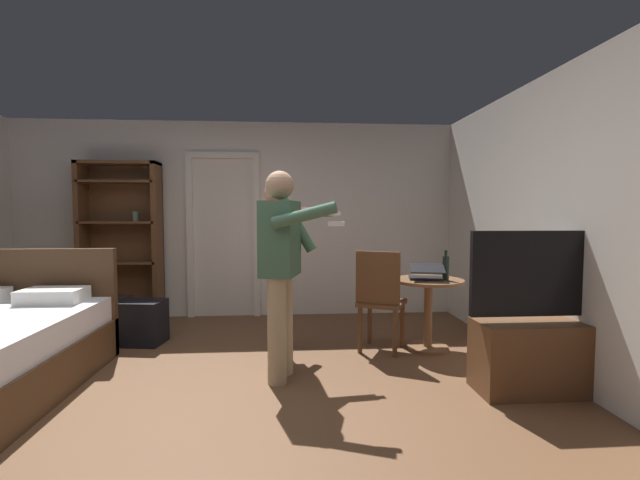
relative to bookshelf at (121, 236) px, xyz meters
The scene contains 14 objects.
ground_plane 3.11m from the bookshelf, 60.75° to the right, with size 6.18×6.18×0.00m, color brown.
wall_back 1.46m from the bookshelf, ahead, with size 5.86×0.12×2.52m, color silver.
wall_right 5.00m from the bookshelf, 30.66° to the right, with size 0.12×5.67×2.52m, color silver.
doorway_frame 1.25m from the bookshelf, ahead, with size 0.93×0.08×2.13m.
bookshelf is the anchor object (origin of this frame).
tv_flatscreen 4.70m from the bookshelf, 32.18° to the right, with size 1.09×0.40×1.22m.
side_table 3.77m from the bookshelf, 22.22° to the right, with size 0.68×0.68×0.70m.
laptop 3.71m from the bookshelf, 23.05° to the right, with size 0.38×0.39×0.16m.
bottle_on_table 3.89m from the bookshelf, 22.53° to the right, with size 0.06×0.06×0.29m.
wooden_chair 3.33m from the bookshelf, 26.45° to the right, with size 0.56×0.56×0.99m.
person_blue_shirt 2.88m from the bookshelf, 45.83° to the right, with size 0.65×0.66×1.69m.
person_striped_shirt 2.45m from the bookshelf, 36.76° to the right, with size 0.73×0.62×1.65m.
suitcase_dark 1.11m from the bookshelf, 84.93° to the right, with size 0.47×0.34×0.44m, color black.
suitcase_small 1.42m from the bookshelf, 61.85° to the right, with size 0.47×0.35×0.45m, color black.
Camera 1 is at (0.63, -3.00, 1.35)m, focal length 24.37 mm.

